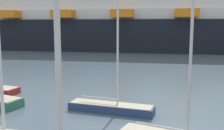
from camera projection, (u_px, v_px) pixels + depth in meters
name	position (u px, v px, depth m)	size (l,w,h in m)	color
sailboat_0	(111.00, 106.00, 16.76)	(5.44, 1.62, 8.07)	navy
cruise_ship	(127.00, 16.00, 58.55)	(116.57, 23.55, 22.59)	black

